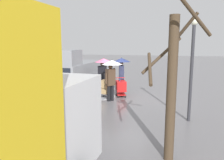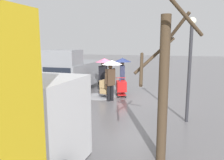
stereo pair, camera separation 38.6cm
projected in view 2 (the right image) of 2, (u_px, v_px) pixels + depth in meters
ground_plane at (123, 98)px, 11.96m from camera, size 90.00×90.00×0.00m
slush_patch_near_cluster at (100, 96)px, 12.27m from camera, size 1.80×1.80×0.01m
cargo_van_parked_right at (77, 72)px, 13.79m from camera, size 2.20×5.34×2.60m
shopping_cart_vendor at (121, 87)px, 12.15m from camera, size 0.80×0.96×1.04m
hand_dolly_boxes at (105, 87)px, 11.97m from camera, size 0.69×0.82×1.32m
pedestrian_pink_side at (104, 67)px, 12.56m from camera, size 1.04×1.04×2.15m
pedestrian_black_side at (111, 70)px, 11.10m from camera, size 1.04×1.04×2.15m
pedestrian_white_side at (122, 67)px, 12.84m from camera, size 1.04×1.04×2.15m
bare_tree_near at (163, 85)px, 5.23m from camera, size 1.61×1.62×3.94m
street_lamp at (190, 59)px, 7.90m from camera, size 0.28×0.28×3.86m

